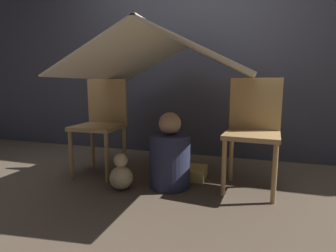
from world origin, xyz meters
TOP-DOWN VIEW (x-y plane):
  - ground_plane at (0.00, 0.00)m, footprint 8.80×8.80m
  - wall_back at (0.00, 1.14)m, footprint 7.00×0.05m
  - chair_left at (-0.70, 0.22)m, footprint 0.43×0.43m
  - chair_right at (0.70, 0.22)m, footprint 0.45×0.45m
  - sheet_canopy at (0.00, 0.15)m, footprint 1.39×1.38m
  - person_front at (0.05, 0.04)m, footprint 0.34×0.34m
  - floor_cushion at (0.14, 0.30)m, footprint 0.33×0.27m
  - plush_toy at (-0.32, -0.13)m, footprint 0.19×0.19m

SIDE VIEW (x-z plane):
  - ground_plane at x=0.00m, z-range 0.00..0.00m
  - floor_cushion at x=0.14m, z-range 0.00..0.10m
  - plush_toy at x=-0.32m, z-range -0.03..0.27m
  - person_front at x=0.05m, z-range -0.06..0.57m
  - chair_left at x=-0.70m, z-range 0.06..0.96m
  - chair_right at x=0.70m, z-range 0.06..0.96m
  - sheet_canopy at x=0.00m, z-range 0.91..1.26m
  - wall_back at x=0.00m, z-range 0.00..2.50m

